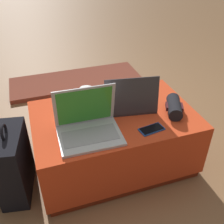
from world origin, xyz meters
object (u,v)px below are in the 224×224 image
laptop_far (129,102)px  wrist_brace (174,107)px  laptop_near (88,125)px  backpack (12,165)px  coffee_mug (87,94)px  cell_phone (152,129)px

laptop_far → wrist_brace: bearing=162.2°
laptop_near → backpack: bearing=170.1°
laptop_near → coffee_mug: 0.37m
laptop_near → coffee_mug: laptop_near is taller
laptop_near → cell_phone: bearing=-11.9°
cell_phone → wrist_brace: size_ratio=0.70×
laptop_near → laptop_far: bearing=29.4°
laptop_far → coffee_mug: size_ratio=2.82×
laptop_near → cell_phone: (0.36, -0.09, -0.05)m
laptop_near → laptop_far: 0.35m
cell_phone → coffee_mug: bearing=-157.0°
cell_phone → backpack: size_ratio=0.30×
laptop_far → cell_phone: size_ratio=2.38×
laptop_far → cell_phone: (0.04, -0.25, -0.05)m
laptop_near → backpack: laptop_near is taller
laptop_far → cell_phone: laptop_far is taller
wrist_brace → coffee_mug: coffee_mug is taller
wrist_brace → laptop_near: bearing=-176.8°
laptop_near → coffee_mug: size_ratio=2.74×
laptop_near → cell_phone: 0.37m
laptop_far → cell_phone: 0.26m
coffee_mug → backpack: bearing=-154.0°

